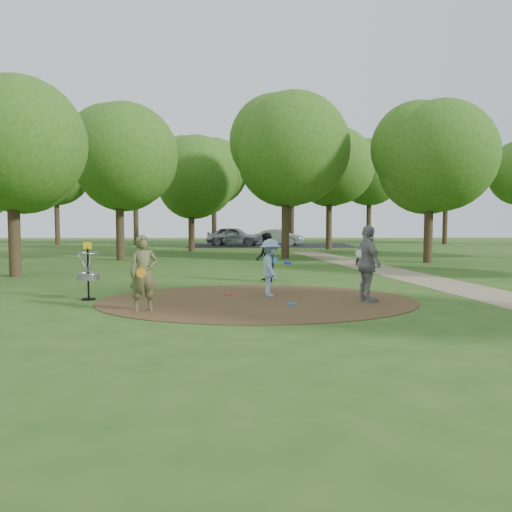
{
  "coord_description": "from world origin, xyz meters",
  "views": [
    {
      "loc": [
        -0.36,
        -13.02,
        2.09
      ],
      "look_at": [
        0.0,
        1.2,
        1.1
      ],
      "focal_mm": 35.0,
      "sensor_mm": 36.0,
      "label": 1
    }
  ],
  "objects": [
    {
      "name": "disc_golf_basket",
      "position": [
        -4.5,
        0.3,
        0.87
      ],
      "size": [
        0.63,
        0.63,
        1.54
      ],
      "color": "black",
      "rests_on": "ground"
    },
    {
      "name": "player_observer_with_disc",
      "position": [
        -2.67,
        -1.49,
        0.89
      ],
      "size": [
        0.74,
        0.62,
        1.78
      ],
      "color": "brown",
      "rests_on": "ground"
    },
    {
      "name": "player_walking_with_disc",
      "position": [
        0.43,
        4.08,
        0.85
      ],
      "size": [
        0.79,
        0.93,
        1.71
      ],
      "color": "black",
      "rests_on": "ground"
    },
    {
      "name": "car_right",
      "position": [
        2.74,
        30.25,
        0.7
      ],
      "size": [
        4.49,
        2.76,
        1.4
      ],
      "primitive_type": "imported",
      "rotation": [
        0.0,
        0.0,
        1.24
      ],
      "color": "#B6BBBF",
      "rests_on": "ground"
    },
    {
      "name": "tree_ring",
      "position": [
        0.98,
        8.8,
        5.19
      ],
      "size": [
        36.91,
        45.62,
        9.01
      ],
      "color": "#332316",
      "rests_on": "ground"
    },
    {
      "name": "player_throwing_with_disc",
      "position": [
        0.39,
        0.81,
        0.8
      ],
      "size": [
        0.98,
        1.11,
        1.6
      ],
      "color": "#90B5D7",
      "rests_on": "ground"
    },
    {
      "name": "parking_lot",
      "position": [
        2.0,
        30.0,
        0.0
      ],
      "size": [
        14.0,
        8.0,
        0.01
      ],
      "primitive_type": "cube",
      "color": "black",
      "rests_on": "ground"
    },
    {
      "name": "car_left",
      "position": [
        -1.16,
        30.32,
        0.8
      ],
      "size": [
        5.0,
        2.85,
        1.6
      ],
      "primitive_type": "imported",
      "rotation": [
        0.0,
        0.0,
        1.36
      ],
      "color": "#9A9DA1",
      "rests_on": "ground"
    },
    {
      "name": "ground",
      "position": [
        0.0,
        0.0,
        0.0
      ],
      "size": [
        100.0,
        100.0,
        0.0
      ],
      "primitive_type": "plane",
      "color": "#2D5119",
      "rests_on": "ground"
    },
    {
      "name": "disc_ground_red",
      "position": [
        -0.77,
        0.99,
        0.03
      ],
      "size": [
        0.22,
        0.22,
        0.02
      ],
      "primitive_type": "cylinder",
      "color": "red",
      "rests_on": "dirt_clearing"
    },
    {
      "name": "dirt_clearing",
      "position": [
        0.0,
        0.0,
        0.01
      ],
      "size": [
        8.4,
        8.4,
        0.02
      ],
      "primitive_type": "cylinder",
      "color": "#47301C",
      "rests_on": "ground"
    },
    {
      "name": "disc_ground_blue",
      "position": [
        0.86,
        -0.66,
        0.03
      ],
      "size": [
        0.22,
        0.22,
        0.02
      ],
      "primitive_type": "cylinder",
      "color": "#0B76C8",
      "rests_on": "dirt_clearing"
    },
    {
      "name": "footpath",
      "position": [
        6.5,
        2.0,
        0.01
      ],
      "size": [
        7.55,
        39.89,
        0.01
      ],
      "primitive_type": "cube",
      "rotation": [
        0.0,
        0.0,
        0.14
      ],
      "color": "#8C7A5B",
      "rests_on": "ground"
    },
    {
      "name": "player_waiting_with_disc",
      "position": [
        2.83,
        -0.36,
        1.0
      ],
      "size": [
        0.76,
        1.25,
        1.99
      ],
      "color": "gray",
      "rests_on": "ground"
    }
  ]
}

